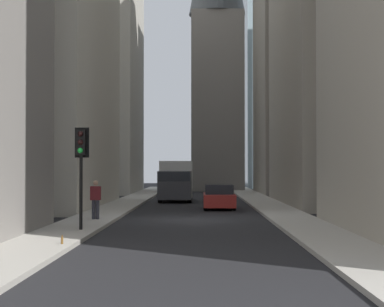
# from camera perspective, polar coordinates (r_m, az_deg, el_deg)

# --- Properties ---
(ground_plane) EXTENTS (135.00, 135.00, 0.00)m
(ground_plane) POSITION_cam_1_polar(r_m,az_deg,el_deg) (28.94, 0.10, -6.01)
(ground_plane) COLOR black
(sidewalk_right) EXTENTS (90.00, 2.20, 0.14)m
(sidewalk_right) POSITION_cam_1_polar(r_m,az_deg,el_deg) (29.33, -8.77, -5.79)
(sidewalk_right) COLOR #A8A399
(sidewalk_right) RESTS_ON ground_plane
(sidewalk_left) EXTENTS (90.00, 2.20, 0.14)m
(sidewalk_left) POSITION_cam_1_polar(r_m,az_deg,el_deg) (29.23, 9.00, -5.81)
(sidewalk_left) COLOR #A8A399
(sidewalk_left) RESTS_ON ground_plane
(building_left_far) EXTENTS (12.14, 10.00, 27.32)m
(building_left_far) POSITION_cam_1_polar(r_m,az_deg,el_deg) (59.08, 10.93, 9.74)
(building_left_far) COLOR gray
(building_left_far) RESTS_ON ground_plane
(building_right_far) EXTENTS (12.72, 10.00, 29.79)m
(building_right_far) POSITION_cam_1_polar(r_m,az_deg,el_deg) (61.56, -9.63, 10.46)
(building_right_far) COLOR #B7B2A5
(building_right_far) RESTS_ON ground_plane
(building_right_midfar) EXTENTS (15.87, 10.00, 23.43)m
(building_right_midfar) POSITION_cam_1_polar(r_m,az_deg,el_deg) (40.69, -15.18, 12.02)
(building_right_midfar) COLOR beige
(building_right_midfar) RESTS_ON ground_plane
(church_spire) EXTENTS (5.86, 5.86, 33.99)m
(church_spire) POSITION_cam_1_polar(r_m,az_deg,el_deg) (67.05, 2.29, 12.02)
(church_spire) COLOR gray
(church_spire) RESTS_ON ground_plane
(delivery_truck) EXTENTS (6.46, 2.25, 2.84)m
(delivery_truck) POSITION_cam_1_polar(r_m,az_deg,el_deg) (44.85, -1.45, -2.46)
(delivery_truck) COLOR silver
(delivery_truck) RESTS_ON ground_plane
(sedan_red) EXTENTS (4.30, 1.78, 1.42)m
(sedan_red) POSITION_cam_1_polar(r_m,az_deg,el_deg) (36.36, 2.45, -3.99)
(sedan_red) COLOR maroon
(sedan_red) RESTS_ON ground_plane
(traffic_light_foreground) EXTENTS (0.43, 0.52, 3.71)m
(traffic_light_foreground) POSITION_cam_1_polar(r_m,az_deg,el_deg) (23.21, -9.99, -0.08)
(traffic_light_foreground) COLOR black
(traffic_light_foreground) RESTS_ON sidewalk_right
(pedestrian) EXTENTS (0.26, 0.44, 1.69)m
(pedestrian) POSITION_cam_1_polar(r_m,az_deg,el_deg) (27.78, -8.71, -4.00)
(pedestrian) COLOR #33333D
(pedestrian) RESTS_ON sidewalk_right
(discarded_bottle) EXTENTS (0.07, 0.07, 0.27)m
(discarded_bottle) POSITION_cam_1_polar(r_m,az_deg,el_deg) (19.05, -11.66, -7.69)
(discarded_bottle) COLOR brown
(discarded_bottle) RESTS_ON sidewalk_right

